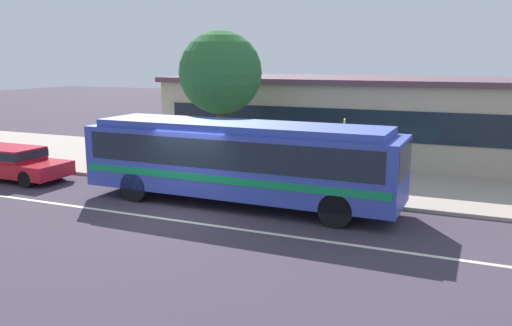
{
  "coord_description": "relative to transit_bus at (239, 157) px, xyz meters",
  "views": [
    {
      "loc": [
        8.33,
        -13.55,
        4.7
      ],
      "look_at": [
        1.53,
        2.19,
        1.3
      ],
      "focal_mm": 36.73,
      "sensor_mm": 36.0,
      "label": 1
    }
  ],
  "objects": [
    {
      "name": "transit_bus",
      "position": [
        0.0,
        0.0,
        0.0
      ],
      "size": [
        10.54,
        2.62,
        2.71
      ],
      "color": "#3345AA",
      "rests_on": "ground_plane"
    },
    {
      "name": "lane_stripe_center",
      "position": [
        -1.2,
        -2.39,
        -1.58
      ],
      "size": [
        56.0,
        0.16,
        0.01
      ],
      "primitive_type": "cube",
      "color": "silver",
      "rests_on": "ground_plane"
    },
    {
      "name": "street_tree_near_stop",
      "position": [
        -2.84,
        4.27,
        2.56
      ],
      "size": [
        3.42,
        3.42,
        5.76
      ],
      "color": "brown",
      "rests_on": "sidewalk_slab"
    },
    {
      "name": "pedestrian_waiting_near_sign",
      "position": [
        -4.5,
        2.03,
        -0.47
      ],
      "size": [
        0.47,
        0.47,
        1.69
      ],
      "color": "#332B2E",
      "rests_on": "sidewalk_slab"
    },
    {
      "name": "sedan_behind_bus",
      "position": [
        -9.93,
        -0.28,
        -0.85
      ],
      "size": [
        4.74,
        1.88,
        1.29
      ],
      "color": "red",
      "rests_on": "ground_plane"
    },
    {
      "name": "station_building",
      "position": [
        2.0,
        10.43,
        0.35
      ],
      "size": [
        19.34,
        7.59,
        3.85
      ],
      "color": "#AEA48E",
      "rests_on": "ground_plane"
    },
    {
      "name": "sidewalk_slab",
      "position": [
        -1.2,
        5.35,
        -1.52
      ],
      "size": [
        60.0,
        8.0,
        0.12
      ],
      "primitive_type": "cube",
      "color": "#A5978A",
      "rests_on": "ground_plane"
    },
    {
      "name": "bus_stop_sign",
      "position": [
        2.99,
        1.82,
        0.23
      ],
      "size": [
        0.11,
        0.44,
        2.65
      ],
      "color": "gray",
      "rests_on": "sidewalk_slab"
    },
    {
      "name": "ground_plane",
      "position": [
        -1.2,
        -1.59,
        -1.58
      ],
      "size": [
        120.0,
        120.0,
        0.0
      ],
      "primitive_type": "plane",
      "color": "#3C3340"
    }
  ]
}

